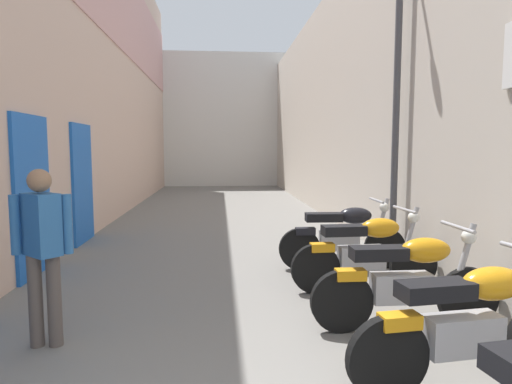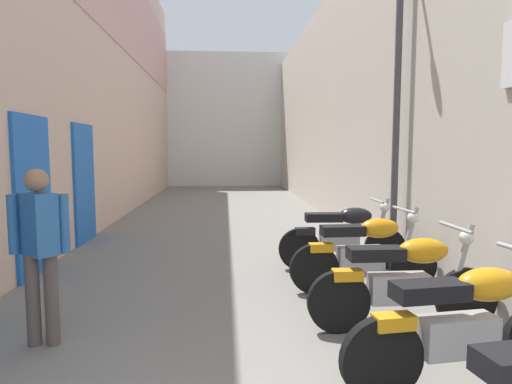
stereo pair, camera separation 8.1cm
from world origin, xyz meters
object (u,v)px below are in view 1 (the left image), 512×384
motorcycle_second (470,323)px  motorcycle_fourth (366,251)px  motorcycle_fifth (343,235)px  motorcycle_third (407,279)px  pedestrian_mid_alley (42,244)px  street_lamp (391,77)px

motorcycle_second → motorcycle_fourth: 2.25m
motorcycle_second → motorcycle_fourth: (0.00, 2.25, 0.00)m
motorcycle_fourth → motorcycle_fifth: size_ratio=1.00×
motorcycle_third → motorcycle_fourth: size_ratio=1.00×
motorcycle_second → motorcycle_fifth: 3.26m
pedestrian_mid_alley → street_lamp: street_lamp is taller
motorcycle_third → street_lamp: size_ratio=0.39×
motorcycle_third → motorcycle_fifth: size_ratio=1.00×
motorcycle_second → motorcycle_fifth: (0.00, 3.26, 0.00)m
motorcycle_fifth → street_lamp: size_ratio=0.39×
motorcycle_second → motorcycle_third: (0.00, 1.06, 0.00)m
motorcycle_fifth → pedestrian_mid_alley: size_ratio=1.18×
motorcycle_fourth → street_lamp: 2.64m
pedestrian_mid_alley → street_lamp: bearing=30.9°
motorcycle_fifth → street_lamp: street_lamp is taller
motorcycle_third → street_lamp: street_lamp is taller
pedestrian_mid_alley → motorcycle_second: bearing=-16.7°
motorcycle_fourth → pedestrian_mid_alley: (-3.32, -1.25, 0.42)m
motorcycle_second → pedestrian_mid_alley: (-3.32, 0.99, 0.42)m
motorcycle_second → motorcycle_fifth: same height
motorcycle_fifth → pedestrian_mid_alley: pedestrian_mid_alley is taller
motorcycle_fifth → pedestrian_mid_alley: 4.04m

